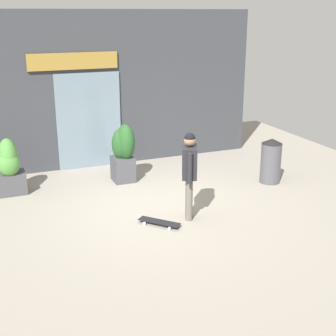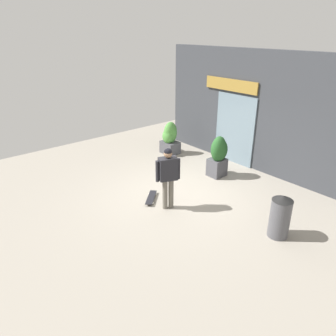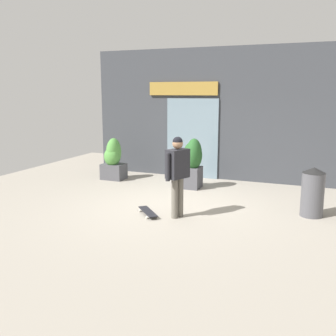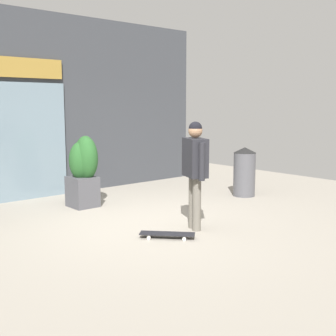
% 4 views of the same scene
% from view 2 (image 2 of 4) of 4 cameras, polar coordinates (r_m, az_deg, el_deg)
% --- Properties ---
extents(ground_plane, '(12.00, 12.00, 0.00)m').
position_cam_2_polar(ground_plane, '(8.89, 1.83, -4.89)').
color(ground_plane, gray).
extents(building_facade, '(7.33, 0.31, 3.71)m').
position_cam_2_polar(building_facade, '(10.54, 15.22, 9.67)').
color(building_facade, '#383A3F').
rests_on(building_facade, ground_plane).
extents(skateboarder, '(0.42, 0.59, 1.63)m').
position_cam_2_polar(skateboarder, '(7.85, -0.00, -0.82)').
color(skateboarder, '#666056').
rests_on(skateboarder, ground_plane).
extents(skateboard, '(0.66, 0.70, 0.08)m').
position_cam_2_polar(skateboard, '(8.66, -3.05, -5.28)').
color(skateboard, black).
rests_on(skateboard, ground_plane).
extents(planter_box_left, '(0.50, 0.61, 1.31)m').
position_cam_2_polar(planter_box_left, '(9.85, 9.00, 2.55)').
color(planter_box_left, '#47474C').
rests_on(planter_box_left, ground_plane).
extents(planter_box_right, '(0.64, 0.56, 1.19)m').
position_cam_2_polar(planter_box_right, '(11.64, 0.34, 5.34)').
color(planter_box_right, '#47474C').
rests_on(planter_box_right, ground_plane).
extents(trash_bin, '(0.46, 0.46, 1.01)m').
position_cam_2_polar(trash_bin, '(7.43, 19.44, -8.11)').
color(trash_bin, '#4C4C51').
rests_on(trash_bin, ground_plane).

